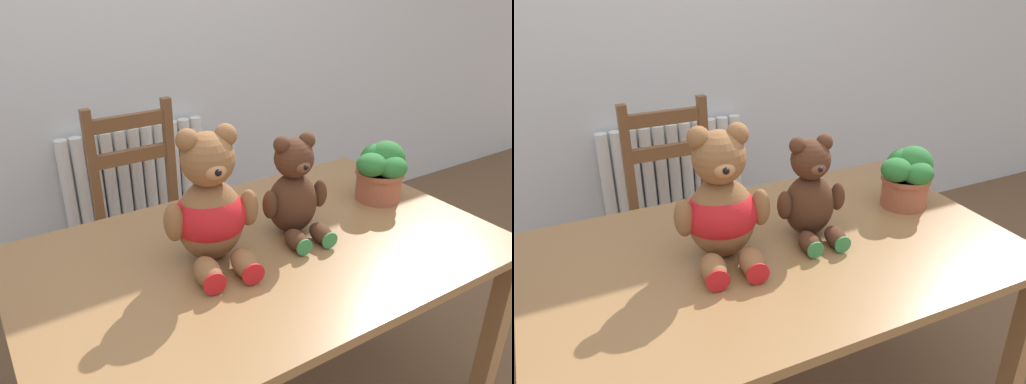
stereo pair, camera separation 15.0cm
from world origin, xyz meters
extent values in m
cube|color=silver|center=(0.00, 1.70, 1.30)|extent=(8.00, 0.04, 2.60)
cylinder|color=white|center=(-0.34, 1.63, 0.40)|extent=(0.06, 0.06, 0.79)
cylinder|color=white|center=(-0.27, 1.63, 0.40)|extent=(0.06, 0.06, 0.79)
cylinder|color=white|center=(-0.20, 1.63, 0.40)|extent=(0.06, 0.06, 0.79)
cylinder|color=white|center=(-0.14, 1.63, 0.40)|extent=(0.06, 0.06, 0.79)
cylinder|color=white|center=(-0.07, 1.63, 0.40)|extent=(0.06, 0.06, 0.79)
cylinder|color=white|center=(0.00, 1.63, 0.40)|extent=(0.06, 0.06, 0.79)
cylinder|color=white|center=(0.07, 1.63, 0.40)|extent=(0.06, 0.06, 0.79)
cylinder|color=white|center=(0.14, 1.63, 0.40)|extent=(0.06, 0.06, 0.79)
cylinder|color=white|center=(0.20, 1.63, 0.40)|extent=(0.06, 0.06, 0.79)
cylinder|color=white|center=(0.27, 1.63, 0.40)|extent=(0.06, 0.06, 0.79)
cylinder|color=white|center=(0.34, 1.63, 0.40)|extent=(0.06, 0.06, 0.79)
cube|color=white|center=(0.00, 1.63, 0.02)|extent=(0.74, 0.10, 0.04)
cube|color=olive|center=(0.00, 0.45, 0.71)|extent=(1.47, 0.91, 0.03)
cube|color=olive|center=(0.69, 0.05, 0.35)|extent=(0.06, 0.06, 0.69)
cube|color=olive|center=(-0.69, 0.86, 0.35)|extent=(0.06, 0.06, 0.69)
cube|color=olive|center=(0.69, 0.86, 0.35)|extent=(0.06, 0.06, 0.69)
cube|color=brown|center=(-0.09, 1.18, 0.44)|extent=(0.39, 0.45, 0.03)
cube|color=brown|center=(0.09, 0.97, 0.21)|extent=(0.04, 0.04, 0.43)
cube|color=brown|center=(-0.27, 0.97, 0.21)|extent=(0.04, 0.04, 0.43)
cube|color=brown|center=(0.09, 1.38, 0.49)|extent=(0.04, 0.04, 0.98)
cube|color=brown|center=(-0.27, 1.38, 0.49)|extent=(0.04, 0.04, 0.98)
cube|color=brown|center=(-0.09, 1.38, 0.90)|extent=(0.31, 0.03, 0.06)
cube|color=brown|center=(-0.09, 1.38, 0.74)|extent=(0.31, 0.03, 0.06)
ellipsoid|color=brown|center=(-0.16, 0.50, 0.85)|extent=(0.22, 0.20, 0.25)
sphere|color=brown|center=(-0.16, 0.50, 1.04)|extent=(0.15, 0.15, 0.15)
sphere|color=brown|center=(-0.10, 0.49, 1.10)|extent=(0.06, 0.06, 0.06)
sphere|color=brown|center=(-0.21, 0.51, 1.10)|extent=(0.06, 0.06, 0.06)
ellipsoid|color=#B2794C|center=(-0.17, 0.44, 1.02)|extent=(0.07, 0.07, 0.05)
sphere|color=black|center=(-0.17, 0.41, 1.03)|extent=(0.02, 0.02, 0.02)
ellipsoid|color=brown|center=(-0.05, 0.46, 0.87)|extent=(0.07, 0.07, 0.12)
ellipsoid|color=brown|center=(-0.27, 0.49, 0.87)|extent=(0.07, 0.07, 0.12)
ellipsoid|color=brown|center=(-0.12, 0.36, 0.76)|extent=(0.09, 0.13, 0.07)
cylinder|color=red|center=(-0.13, 0.30, 0.76)|extent=(0.07, 0.02, 0.07)
ellipsoid|color=brown|center=(-0.23, 0.38, 0.76)|extent=(0.09, 0.13, 0.07)
cylinder|color=red|center=(-0.24, 0.32, 0.76)|extent=(0.07, 0.02, 0.07)
ellipsoid|color=red|center=(-0.16, 0.50, 0.86)|extent=(0.24, 0.22, 0.18)
ellipsoid|color=#472819|center=(0.14, 0.50, 0.82)|extent=(0.18, 0.15, 0.20)
sphere|color=#472819|center=(0.14, 0.50, 0.98)|extent=(0.13, 0.13, 0.13)
sphere|color=#472819|center=(0.18, 0.49, 1.03)|extent=(0.05, 0.05, 0.05)
sphere|color=#472819|center=(0.09, 0.50, 1.03)|extent=(0.05, 0.05, 0.05)
ellipsoid|color=brown|center=(0.13, 0.45, 0.97)|extent=(0.06, 0.05, 0.04)
sphere|color=black|center=(0.13, 0.43, 0.97)|extent=(0.02, 0.02, 0.02)
ellipsoid|color=#472819|center=(0.23, 0.47, 0.84)|extent=(0.05, 0.05, 0.09)
ellipsoid|color=#472819|center=(0.04, 0.49, 0.84)|extent=(0.05, 0.05, 0.09)
ellipsoid|color=#472819|center=(0.17, 0.39, 0.75)|extent=(0.07, 0.11, 0.06)
cylinder|color=#337F42|center=(0.17, 0.34, 0.75)|extent=(0.05, 0.01, 0.05)
ellipsoid|color=#472819|center=(0.08, 0.40, 0.75)|extent=(0.07, 0.11, 0.06)
cylinder|color=#337F42|center=(0.08, 0.35, 0.75)|extent=(0.05, 0.01, 0.05)
cylinder|color=#9E5138|center=(0.55, 0.52, 0.78)|extent=(0.16, 0.16, 0.11)
cylinder|color=#9E5138|center=(0.55, 0.52, 0.83)|extent=(0.18, 0.18, 0.02)
ellipsoid|color=#286B2D|center=(0.58, 0.53, 0.87)|extent=(0.14, 0.13, 0.14)
ellipsoid|color=#286B2D|center=(0.55, 0.56, 0.87)|extent=(0.12, 0.11, 0.11)
ellipsoid|color=#286B2D|center=(0.49, 0.51, 0.87)|extent=(0.11, 0.11, 0.08)
ellipsoid|color=#286B2D|center=(0.56, 0.48, 0.86)|extent=(0.11, 0.10, 0.08)
camera|label=1|loc=(-0.73, -0.65, 1.53)|focal=35.00mm
camera|label=2|loc=(-0.60, -0.73, 1.53)|focal=35.00mm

